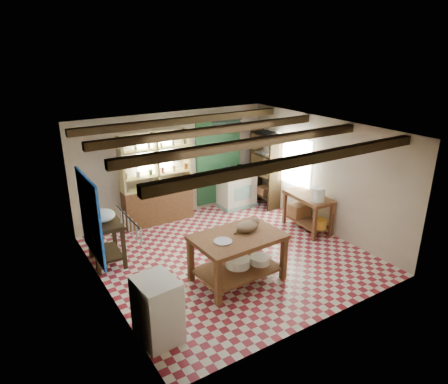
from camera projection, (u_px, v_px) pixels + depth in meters
floor at (230, 256)px, 8.20m from camera, size 5.00×5.00×0.02m
ceiling at (230, 130)px, 7.29m from camera, size 5.00×5.00×0.02m
wall_back at (174, 165)px, 9.73m from camera, size 5.00×0.04×2.60m
wall_front at (324, 248)px, 5.77m from camera, size 5.00×0.04×2.60m
wall_left at (102, 226)px, 6.49m from camera, size 0.04×5.00×2.60m
wall_right at (323, 175)px, 9.00m from camera, size 0.04×5.00×2.60m
ceiling_beams at (230, 136)px, 7.34m from camera, size 5.00×3.80×0.15m
blue_wall_patch at (90, 217)px, 7.29m from camera, size 0.04×1.40×1.60m
green_wall_patch at (218, 160)px, 10.35m from camera, size 1.30×0.04×2.30m
window_back at (154, 152)px, 9.32m from camera, size 0.90×0.02×0.80m
window_right at (293, 161)px, 9.75m from camera, size 0.02×1.30×1.20m
utensil_rail at (128, 224)px, 5.41m from camera, size 0.06×0.90×0.28m
pot_rack at (227, 127)px, 9.69m from camera, size 0.86×0.12×0.36m
shelving_unit at (157, 179)px, 9.37m from camera, size 1.70×0.34×2.20m
tall_rack at (265, 169)px, 10.42m from camera, size 0.40×0.86×2.00m
work_table at (237, 258)px, 7.22m from camera, size 1.60×1.10×0.89m
stove at (236, 190)px, 10.55m from camera, size 0.94×0.64×0.91m
prep_table at (106, 242)px, 7.78m from camera, size 0.68×0.93×0.90m
white_cabinet at (157, 310)px, 5.73m from camera, size 0.60×0.70×0.98m
right_counter at (307, 213)px, 9.20m from camera, size 0.67×1.22×0.85m
cat at (247, 226)px, 7.20m from camera, size 0.48×0.40×0.19m
steel_tray at (223, 241)px, 6.84m from camera, size 0.34×0.34×0.02m
basin_large at (238, 262)px, 7.33m from camera, size 0.47×0.47×0.16m
basin_small at (260, 260)px, 7.43m from camera, size 0.39×0.39×0.13m
kettle_left at (229, 171)px, 10.23m from camera, size 0.21×0.21×0.23m
kettle_right at (240, 169)px, 10.41m from camera, size 0.17×0.17×0.21m
enamel_bowl at (103, 216)px, 7.58m from camera, size 0.49×0.49×0.23m
white_bucket at (318, 194)px, 8.69m from camera, size 0.32×0.32×0.30m
wicker_basket at (299, 210)px, 9.46m from camera, size 0.45×0.37×0.30m
yellow_tub at (320, 223)px, 8.86m from camera, size 0.31×0.31×0.21m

